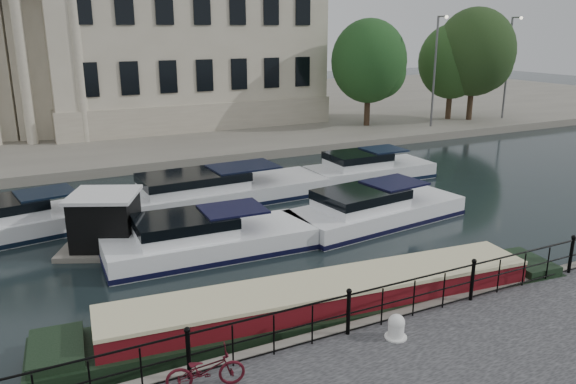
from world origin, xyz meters
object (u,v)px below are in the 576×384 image
Objects in this scene: harbour_hut at (106,224)px; bicycle at (205,370)px; mooring_bollard at (396,327)px; narrowboat at (327,309)px.

bicycle is at bearing -63.58° from harbour_hut.
harbour_hut is (-5.03, 10.42, 0.12)m from mooring_bollard.
mooring_bollard is (4.74, -0.18, -0.14)m from bicycle.
bicycle reaches higher than mooring_bollard.
harbour_hut is at bearing 13.41° from bicycle.
harbour_hut is at bearing 115.79° from mooring_bollard.
mooring_bollard is at bearing -80.41° from bicycle.
bicycle is 4.68m from narrowboat.
mooring_bollard is at bearing -69.52° from narrowboat.
bicycle is 4.75m from mooring_bollard.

